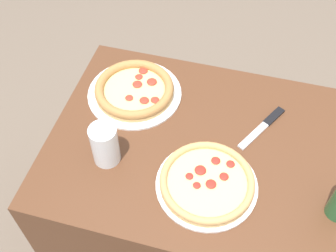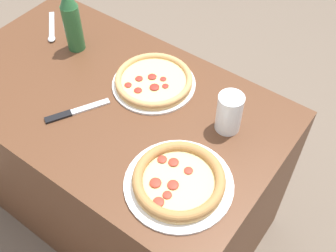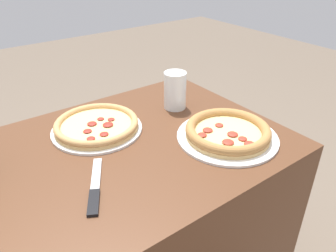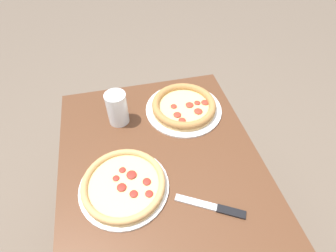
{
  "view_description": "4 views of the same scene",
  "coord_description": "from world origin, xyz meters",
  "px_view_note": "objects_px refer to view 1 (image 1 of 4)",
  "views": [
    {
      "loc": [
        -0.03,
        -0.75,
        1.77
      ],
      "look_at": [
        -0.23,
        -0.02,
        0.82
      ],
      "focal_mm": 45.0,
      "sensor_mm": 36.0,
      "label": 1
    },
    {
      "loc": [
        -0.75,
        0.69,
        1.75
      ],
      "look_at": [
        -0.26,
        0.01,
        0.77
      ],
      "focal_mm": 45.0,
      "sensor_mm": 36.0,
      "label": 2
    },
    {
      "loc": [
        0.27,
        0.73,
        1.27
      ],
      "look_at": [
        -0.24,
        0.04,
        0.78
      ],
      "focal_mm": 35.0,
      "sensor_mm": 36.0,
      "label": 3
    },
    {
      "loc": [
        0.36,
        -0.09,
        1.49
      ],
      "look_at": [
        -0.24,
        0.04,
        0.82
      ],
      "focal_mm": 28.0,
      "sensor_mm": 36.0,
      "label": 4
    }
  ],
  "objects_px": {
    "pizza_pepperoni": "(134,90)",
    "pizza_margherita": "(207,182)",
    "glass_mango_juice": "(105,146)",
    "knife": "(264,126)"
  },
  "relations": [
    {
      "from": "pizza_pepperoni",
      "to": "pizza_margherita",
      "type": "xyz_separation_m",
      "value": [
        0.3,
        -0.28,
        -0.0
      ]
    },
    {
      "from": "pizza_pepperoni",
      "to": "pizza_margherita",
      "type": "bearing_deg",
      "value": -42.81
    },
    {
      "from": "pizza_margherita",
      "to": "glass_mango_juice",
      "type": "height_order",
      "value": "glass_mango_juice"
    },
    {
      "from": "pizza_margherita",
      "to": "glass_mango_juice",
      "type": "bearing_deg",
      "value": 176.99
    },
    {
      "from": "glass_mango_juice",
      "to": "pizza_pepperoni",
      "type": "bearing_deg",
      "value": 90.13
    },
    {
      "from": "pizza_margherita",
      "to": "knife",
      "type": "height_order",
      "value": "pizza_margherita"
    },
    {
      "from": "pizza_margherita",
      "to": "glass_mango_juice",
      "type": "relative_size",
      "value": 2.15
    },
    {
      "from": "glass_mango_juice",
      "to": "knife",
      "type": "distance_m",
      "value": 0.5
    },
    {
      "from": "glass_mango_juice",
      "to": "knife",
      "type": "height_order",
      "value": "glass_mango_juice"
    },
    {
      "from": "pizza_margherita",
      "to": "knife",
      "type": "xyz_separation_m",
      "value": [
        0.13,
        0.26,
        -0.01
      ]
    }
  ]
}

